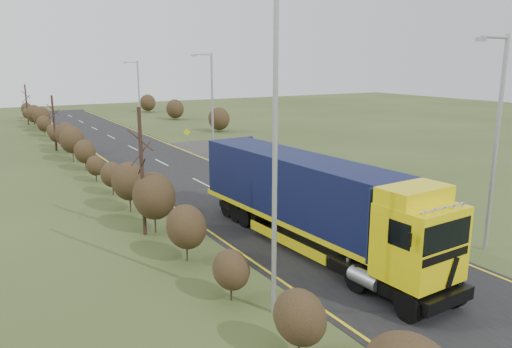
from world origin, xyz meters
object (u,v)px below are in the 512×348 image
object	(u,v)px
car_blue_sedan	(240,148)
speed_sign	(259,152)
lorry	(311,198)
car_red_hatchback	(237,151)
streetlight_near	(495,136)

from	to	relation	value
car_blue_sedan	speed_sign	xyz separation A→B (m)	(-2.47, -7.47, 1.05)
lorry	speed_sign	xyz separation A→B (m)	(5.17, 13.20, -0.55)
car_red_hatchback	streetlight_near	size ratio (longest dim) A/B	0.40
lorry	streetlight_near	distance (m)	8.04
lorry	car_red_hatchback	size ratio (longest dim) A/B	4.09
car_red_hatchback	car_blue_sedan	bearing A→B (deg)	-162.93
speed_sign	streetlight_near	bearing A→B (deg)	-85.61
speed_sign	car_red_hatchback	bearing A→B (deg)	74.86
lorry	speed_sign	size ratio (longest dim) A/B	5.89
lorry	speed_sign	world-z (taller)	lorry
car_red_hatchback	car_blue_sedan	world-z (taller)	car_blue_sedan
lorry	speed_sign	distance (m)	14.19
car_red_hatchback	speed_sign	xyz separation A→B (m)	(-1.88, -6.93, 1.16)
car_red_hatchback	speed_sign	world-z (taller)	speed_sign
lorry	streetlight_near	xyz separation A→B (m)	(6.48, -3.90, 2.71)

